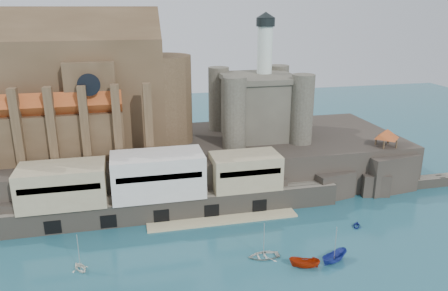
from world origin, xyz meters
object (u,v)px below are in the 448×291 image
Objects in this scene: church at (84,94)px; pavilion at (387,135)px; castle_keep at (258,102)px; boat_2 at (334,261)px.

pavilion is at bearing -13.48° from church.
church is 40.39m from castle_keep.
castle_keep reaches higher than boat_2.
boat_2 is at bearing -133.75° from pavilion.
church reaches higher than pavilion.
pavilion reaches higher than boat_2.
church reaches higher than castle_keep.
boat_2 is (40.81, -42.30, -22.13)m from church.
castle_keep is 30.50m from pavilion.
castle_keep reaches higher than pavilion.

